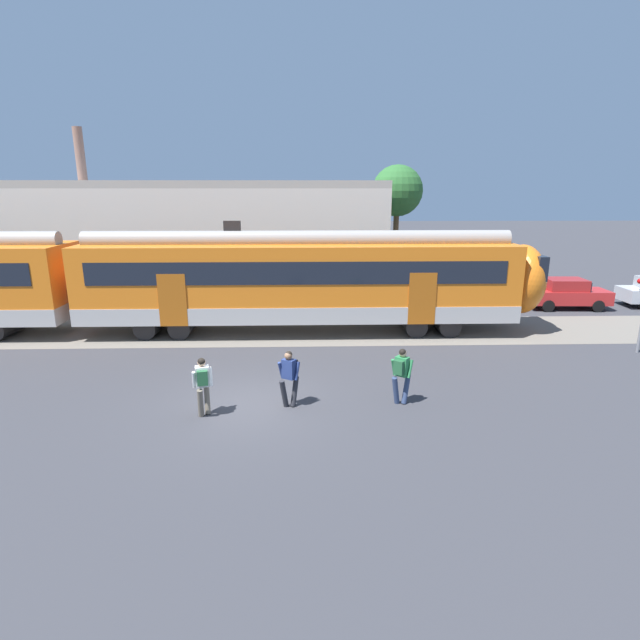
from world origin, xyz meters
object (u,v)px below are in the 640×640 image
(pedestrian_green, at_px, (401,372))
(parked_car_red, at_px, (567,293))
(commuter_train, at_px, (95,281))
(pedestrian_white, at_px, (203,382))
(pedestrian_navy, at_px, (289,374))

(pedestrian_green, relative_size, parked_car_red, 0.41)
(commuter_train, bearing_deg, parked_car_red, 9.89)
(pedestrian_white, distance_m, parked_car_red, 20.20)
(pedestrian_navy, bearing_deg, commuter_train, 137.45)
(commuter_train, height_order, pedestrian_navy, commuter_train)
(pedestrian_white, relative_size, parked_car_red, 0.41)
(commuter_train, relative_size, pedestrian_navy, 22.83)
(commuter_train, xyz_separation_m, parked_car_red, (22.22, 3.87, -1.47))
(pedestrian_navy, height_order, parked_car_red, pedestrian_navy)
(pedestrian_white, distance_m, pedestrian_green, 5.53)
(pedestrian_white, bearing_deg, parked_car_red, 36.68)
(commuter_train, xyz_separation_m, pedestrian_white, (6.02, -8.20, -1.26))
(commuter_train, bearing_deg, pedestrian_white, -53.72)
(pedestrian_white, xyz_separation_m, pedestrian_navy, (2.32, 0.54, 0.00))
(commuter_train, distance_m, pedestrian_navy, 11.39)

